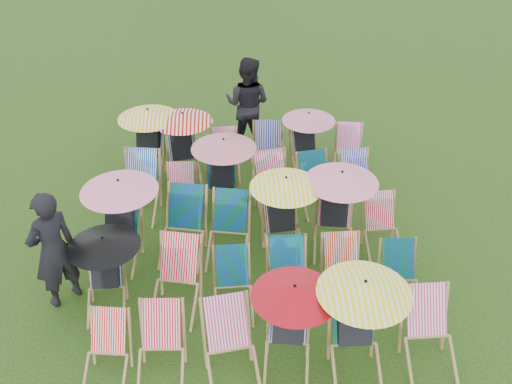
{
  "coord_description": "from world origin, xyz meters",
  "views": [
    {
      "loc": [
        -0.32,
        -6.93,
        5.97
      ],
      "look_at": [
        0.07,
        0.41,
        0.9
      ],
      "focal_mm": 40.0,
      "sensor_mm": 36.0,
      "label": 1
    }
  ],
  "objects_px": {
    "deckchair_0": "(105,353)",
    "deckchair_5": "(431,336)",
    "person_rear": "(248,104)",
    "deckchair_29": "(349,151)",
    "person_left": "(53,250)"
  },
  "relations": [
    {
      "from": "deckchair_0",
      "to": "person_rear",
      "type": "relative_size",
      "value": 0.43
    },
    {
      "from": "deckchair_29",
      "to": "person_rear",
      "type": "relative_size",
      "value": 0.44
    },
    {
      "from": "deckchair_0",
      "to": "deckchair_5",
      "type": "relative_size",
      "value": 0.85
    },
    {
      "from": "deckchair_5",
      "to": "deckchair_29",
      "type": "xyz_separation_m",
      "value": [
        -0.15,
        4.65,
        -0.06
      ]
    },
    {
      "from": "deckchair_0",
      "to": "deckchair_5",
      "type": "xyz_separation_m",
      "value": [
        4.02,
        -0.01,
        0.07
      ]
    },
    {
      "from": "deckchair_29",
      "to": "deckchair_0",
      "type": "bearing_deg",
      "value": -121.95
    },
    {
      "from": "deckchair_5",
      "to": "person_left",
      "type": "xyz_separation_m",
      "value": [
        -4.87,
        1.39,
        0.44
      ]
    },
    {
      "from": "deckchair_0",
      "to": "person_left",
      "type": "distance_m",
      "value": 1.71
    },
    {
      "from": "deckchair_5",
      "to": "deckchair_29",
      "type": "bearing_deg",
      "value": 90.6
    },
    {
      "from": "deckchair_5",
      "to": "deckchair_0",
      "type": "bearing_deg",
      "value": 178.68
    },
    {
      "from": "person_rear",
      "to": "deckchair_5",
      "type": "bearing_deg",
      "value": 131.27
    },
    {
      "from": "deckchair_0",
      "to": "deckchair_5",
      "type": "distance_m",
      "value": 4.02
    },
    {
      "from": "deckchair_5",
      "to": "person_left",
      "type": "height_order",
      "value": "person_left"
    },
    {
      "from": "deckchair_5",
      "to": "person_left",
      "type": "bearing_deg",
      "value": 162.81
    },
    {
      "from": "deckchair_29",
      "to": "person_rear",
      "type": "height_order",
      "value": "person_rear"
    }
  ]
}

